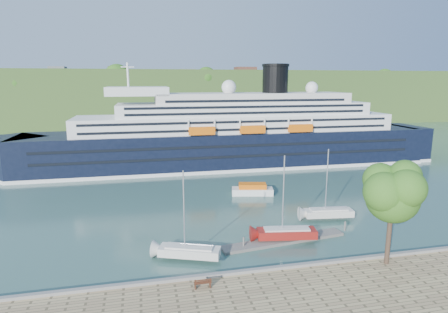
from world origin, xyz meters
TOP-DOWN VIEW (x-y plane):
  - ground at (0.00, 0.00)m, footprint 400.00×400.00m
  - far_hillside at (0.00, 145.00)m, footprint 400.00×50.00m
  - quay_coping at (0.00, -0.20)m, footprint 220.00×0.50m
  - cruise_ship at (8.14, 50.40)m, footprint 104.12×16.00m
  - park_bench at (-6.71, -1.92)m, footprint 1.65×0.71m
  - promenade_tree at (12.60, -1.50)m, footprint 7.10×7.10m
  - floating_pontoon at (5.07, 7.81)m, footprint 16.37×4.09m
  - sailboat_white_near at (-6.93, 5.67)m, footprint 7.77×4.68m
  - sailboat_red at (5.42, 7.92)m, footprint 8.28×3.51m
  - sailboat_white_far at (14.08, 13.57)m, footprint 7.81×3.09m
  - tender_launch at (6.97, 27.52)m, footprint 7.55×3.97m

SIDE VIEW (x-z plane):
  - ground at x=0.00m, z-range 0.00..0.00m
  - floating_pontoon at x=5.07m, z-range 0.00..0.36m
  - tender_launch at x=6.97m, z-range 0.00..1.99m
  - quay_coping at x=0.00m, z-range 1.00..1.30m
  - park_bench at x=-6.71m, z-range 1.00..2.05m
  - sailboat_white_near at x=-6.93m, z-range 0.00..9.72m
  - sailboat_white_far at x=14.08m, z-range 0.00..9.81m
  - sailboat_red at x=5.42m, z-range 0.00..10.36m
  - promenade_tree at x=12.60m, z-range 1.00..12.76m
  - cruise_ship at x=8.14m, z-range 0.00..23.36m
  - far_hillside at x=0.00m, z-range 0.00..24.00m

